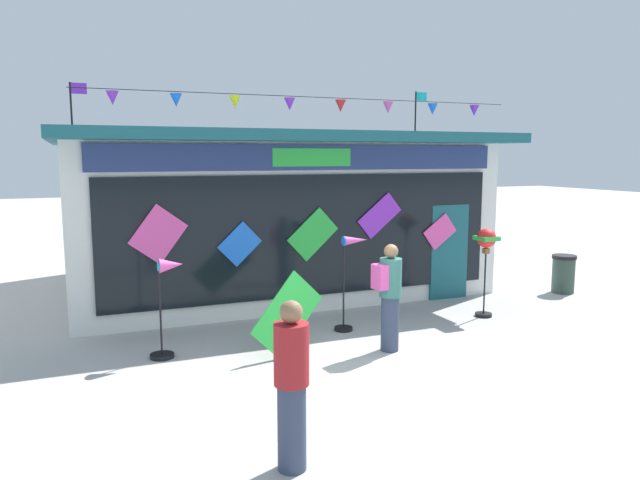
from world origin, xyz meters
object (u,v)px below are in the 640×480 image
(wind_spinner_far_left, at_px, (168,293))
(wind_spinner_center_left, at_px, (486,246))
(person_mid_plaza, at_px, (292,385))
(trash_bin, at_px, (563,274))
(kite_shop_building, at_px, (265,210))
(person_near_camera, at_px, (389,295))
(display_kite_on_ground, at_px, (287,315))
(wind_spinner_left, at_px, (351,270))

(wind_spinner_far_left, distance_m, wind_spinner_center_left, 5.86)
(person_mid_plaza, xyz_separation_m, trash_bin, (8.14, 4.79, -0.43))
(kite_shop_building, distance_m, trash_bin, 6.90)
(wind_spinner_far_left, xyz_separation_m, person_near_camera, (3.20, -1.02, -0.10))
(wind_spinner_far_left, height_order, person_near_camera, person_near_camera)
(wind_spinner_center_left, height_order, display_kite_on_ground, wind_spinner_center_left)
(wind_spinner_left, xyz_separation_m, person_near_camera, (0.06, -1.26, -0.17))
(kite_shop_building, bearing_deg, person_mid_plaza, -105.74)
(wind_spinner_far_left, xyz_separation_m, wind_spinner_left, (3.14, 0.24, 0.07))
(wind_spinner_left, relative_size, wind_spinner_center_left, 0.99)
(wind_spinner_left, distance_m, trash_bin, 5.68)
(person_near_camera, bearing_deg, wind_spinner_center_left, -74.02)
(person_mid_plaza, bearing_deg, display_kite_on_ground, -162.68)
(wind_spinner_far_left, relative_size, display_kite_on_ground, 1.28)
(display_kite_on_ground, bearing_deg, person_mid_plaza, -108.78)
(wind_spinner_center_left, relative_size, display_kite_on_ground, 1.41)
(trash_bin, bearing_deg, person_near_camera, -159.95)
(wind_spinner_left, bearing_deg, kite_shop_building, 92.77)
(display_kite_on_ground, bearing_deg, kite_shop_building, 76.18)
(kite_shop_building, relative_size, wind_spinner_far_left, 5.97)
(wind_spinner_left, xyz_separation_m, display_kite_on_ground, (-1.47, -0.86, -0.42))
(wind_spinner_center_left, bearing_deg, person_mid_plaza, -143.81)
(wind_spinner_left, xyz_separation_m, trash_bin, (5.59, 0.76, -0.63))
(kite_shop_building, bearing_deg, person_near_camera, -87.21)
(wind_spinner_center_left, distance_m, display_kite_on_ground, 4.29)
(person_near_camera, xyz_separation_m, trash_bin, (5.53, 2.02, -0.46))
(wind_spinner_left, relative_size, person_mid_plaza, 0.99)
(person_mid_plaza, relative_size, display_kite_on_ground, 1.41)
(wind_spinner_left, bearing_deg, wind_spinner_far_left, -175.63)
(kite_shop_building, distance_m, wind_spinner_left, 4.33)
(display_kite_on_ground, bearing_deg, trash_bin, 12.92)
(kite_shop_building, relative_size, person_near_camera, 5.40)
(person_mid_plaza, bearing_deg, wind_spinner_center_left, 162.29)
(kite_shop_building, relative_size, display_kite_on_ground, 7.63)
(wind_spinner_left, relative_size, display_kite_on_ground, 1.39)
(kite_shop_building, xyz_separation_m, person_near_camera, (0.27, -5.52, -0.87))
(person_mid_plaza, bearing_deg, wind_spinner_far_left, -134.98)
(person_near_camera, bearing_deg, wind_spinner_far_left, 66.30)
(wind_spinner_far_left, relative_size, person_mid_plaza, 0.90)
(kite_shop_building, height_order, wind_spinner_far_left, kite_shop_building)
(wind_spinner_far_left, height_order, person_mid_plaza, person_mid_plaza)
(person_near_camera, bearing_deg, wind_spinner_left, -3.25)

